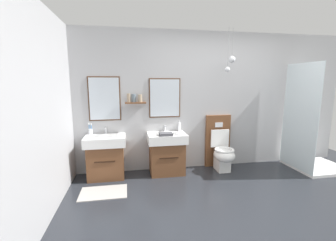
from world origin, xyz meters
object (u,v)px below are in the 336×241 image
(soap_dispenser, at_px, (179,127))
(toothbrush_cup, at_px, (90,131))
(vanity_sink_left, at_px, (106,156))
(toilet, at_px, (221,149))
(shower_tray, at_px, (310,148))
(folded_hand_towel, at_px, (166,134))
(vanity_sink_right, at_px, (167,152))

(soap_dispenser, bearing_deg, toothbrush_cup, -179.62)
(vanity_sink_left, distance_m, toilet, 2.08)
(vanity_sink_left, bearing_deg, shower_tray, -4.46)
(vanity_sink_left, distance_m, folded_hand_towel, 1.09)
(folded_hand_towel, relative_size, shower_tray, 0.11)
(toilet, height_order, toothbrush_cup, toilet)
(toilet, relative_size, folded_hand_towel, 4.55)
(toilet, bearing_deg, vanity_sink_left, -179.82)
(folded_hand_towel, bearing_deg, toothbrush_cup, 166.12)
(toilet, bearing_deg, vanity_sink_right, -179.63)
(vanity_sink_left, relative_size, shower_tray, 0.37)
(folded_hand_towel, bearing_deg, shower_tray, -3.04)
(vanity_sink_left, height_order, folded_hand_towel, folded_hand_towel)
(soap_dispenser, bearing_deg, vanity_sink_right, -146.38)
(vanity_sink_right, xyz_separation_m, folded_hand_towel, (-0.04, -0.15, 0.36))
(toilet, distance_m, shower_tray, 1.67)
(vanity_sink_right, relative_size, toilet, 0.72)
(vanity_sink_right, distance_m, toilet, 1.03)
(soap_dispenser, distance_m, folded_hand_towel, 0.45)
(vanity_sink_right, height_order, toothbrush_cup, toothbrush_cup)
(toothbrush_cup, bearing_deg, soap_dispenser, 0.38)
(vanity_sink_left, distance_m, vanity_sink_right, 1.05)
(toothbrush_cup, height_order, shower_tray, shower_tray)
(toothbrush_cup, relative_size, shower_tray, 0.10)
(toilet, height_order, folded_hand_towel, toilet)
(toothbrush_cup, height_order, soap_dispenser, toothbrush_cup)
(folded_hand_towel, xyz_separation_m, shower_tray, (2.71, -0.14, -0.34))
(vanity_sink_right, distance_m, folded_hand_towel, 0.39)
(folded_hand_towel, bearing_deg, soap_dispenser, 46.54)
(folded_hand_towel, bearing_deg, vanity_sink_right, 74.72)
(vanity_sink_right, bearing_deg, soap_dispenser, 33.62)
(vanity_sink_right, xyz_separation_m, toothbrush_cup, (-1.31, 0.17, 0.40))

